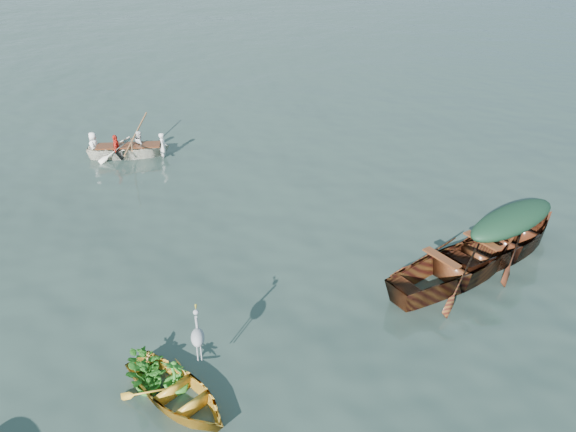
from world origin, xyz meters
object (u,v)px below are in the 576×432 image
(green_tarp_boat, at_px, (505,253))
(rowed_boat, at_px, (130,157))
(yellow_dinghy, at_px, (178,401))
(open_wooden_boat, at_px, (457,280))
(heron, at_px, (198,344))

(green_tarp_boat, relative_size, rowed_boat, 1.40)
(yellow_dinghy, distance_m, green_tarp_boat, 8.09)
(open_wooden_boat, distance_m, rowed_boat, 11.06)
(open_wooden_boat, bearing_deg, rowed_boat, 18.39)
(green_tarp_boat, height_order, heron, heron)
(open_wooden_boat, distance_m, heron, 5.91)
(green_tarp_boat, bearing_deg, open_wooden_boat, 90.00)
(yellow_dinghy, height_order, green_tarp_boat, green_tarp_boat)
(open_wooden_boat, relative_size, rowed_boat, 1.41)
(yellow_dinghy, bearing_deg, green_tarp_boat, -14.77)
(yellow_dinghy, bearing_deg, heron, 5.19)
(heron, bearing_deg, open_wooden_boat, -17.81)
(open_wooden_boat, height_order, rowed_boat, open_wooden_boat)
(green_tarp_boat, xyz_separation_m, rowed_boat, (-9.10, 7.23, 0.00))
(open_wooden_boat, height_order, heron, heron)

